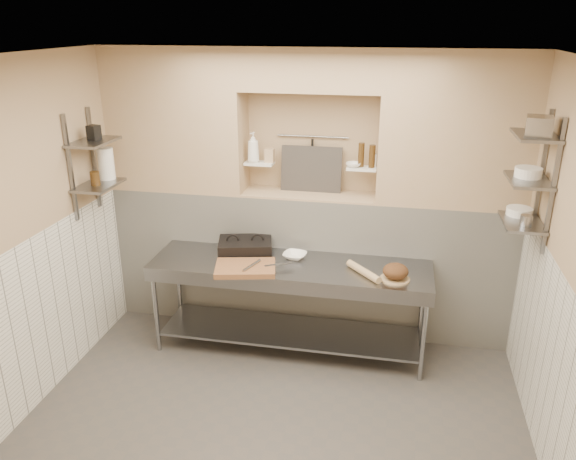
% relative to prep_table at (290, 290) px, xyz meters
% --- Properties ---
extents(floor, '(4.00, 3.90, 0.10)m').
position_rel_prep_table_xyz_m(floor, '(0.08, -1.18, -0.69)').
color(floor, '#484440').
rests_on(floor, ground).
extents(ceiling, '(4.00, 3.90, 0.10)m').
position_rel_prep_table_xyz_m(ceiling, '(0.08, -1.18, 2.21)').
color(ceiling, silver).
rests_on(ceiling, ground).
extents(wall_left, '(0.10, 3.90, 2.80)m').
position_rel_prep_table_xyz_m(wall_left, '(-1.97, -1.18, 0.76)').
color(wall_left, tan).
rests_on(wall_left, ground).
extents(wall_back, '(4.00, 0.10, 2.80)m').
position_rel_prep_table_xyz_m(wall_back, '(0.08, 0.82, 0.76)').
color(wall_back, tan).
rests_on(wall_back, ground).
extents(backwall_lower, '(4.00, 0.40, 1.40)m').
position_rel_prep_table_xyz_m(backwall_lower, '(0.08, 0.57, 0.06)').
color(backwall_lower, white).
rests_on(backwall_lower, floor).
extents(alcove_sill, '(1.30, 0.40, 0.02)m').
position_rel_prep_table_xyz_m(alcove_sill, '(0.08, 0.57, 0.77)').
color(alcove_sill, tan).
rests_on(alcove_sill, backwall_lower).
extents(backwall_pillar_left, '(1.35, 0.40, 1.40)m').
position_rel_prep_table_xyz_m(backwall_pillar_left, '(-1.24, 0.57, 1.46)').
color(backwall_pillar_left, tan).
rests_on(backwall_pillar_left, backwall_lower).
extents(backwall_pillar_right, '(1.35, 0.40, 1.40)m').
position_rel_prep_table_xyz_m(backwall_pillar_right, '(1.41, 0.57, 1.46)').
color(backwall_pillar_right, tan).
rests_on(backwall_pillar_right, backwall_lower).
extents(backwall_header, '(1.30, 0.40, 0.40)m').
position_rel_prep_table_xyz_m(backwall_header, '(0.08, 0.57, 1.96)').
color(backwall_header, tan).
rests_on(backwall_header, backwall_lower).
extents(wainscot_left, '(0.02, 3.90, 1.40)m').
position_rel_prep_table_xyz_m(wainscot_left, '(-1.91, -1.18, 0.06)').
color(wainscot_left, white).
rests_on(wainscot_left, floor).
extents(wainscot_right, '(0.02, 3.90, 1.40)m').
position_rel_prep_table_xyz_m(wainscot_right, '(2.07, -1.18, 0.06)').
color(wainscot_right, white).
rests_on(wainscot_right, floor).
extents(alcove_shelf_left, '(0.28, 0.16, 0.02)m').
position_rel_prep_table_xyz_m(alcove_shelf_left, '(-0.42, 0.57, 1.06)').
color(alcove_shelf_left, white).
rests_on(alcove_shelf_left, backwall_lower).
extents(alcove_shelf_right, '(0.28, 0.16, 0.02)m').
position_rel_prep_table_xyz_m(alcove_shelf_right, '(0.58, 0.57, 1.06)').
color(alcove_shelf_right, white).
rests_on(alcove_shelf_right, backwall_lower).
extents(utensil_rail, '(0.70, 0.02, 0.02)m').
position_rel_prep_table_xyz_m(utensil_rail, '(0.08, 0.74, 1.31)').
color(utensil_rail, gray).
rests_on(utensil_rail, wall_back).
extents(hanging_steel, '(0.02, 0.02, 0.30)m').
position_rel_prep_table_xyz_m(hanging_steel, '(0.08, 0.72, 1.14)').
color(hanging_steel, black).
rests_on(hanging_steel, utensil_rail).
extents(splash_panel, '(0.60, 0.08, 0.45)m').
position_rel_prep_table_xyz_m(splash_panel, '(0.08, 0.67, 1.00)').
color(splash_panel, '#383330').
rests_on(splash_panel, alcove_sill).
extents(shelf_rail_left_a, '(0.03, 0.03, 0.95)m').
position_rel_prep_table_xyz_m(shelf_rail_left_a, '(-1.89, 0.07, 1.16)').
color(shelf_rail_left_a, slate).
rests_on(shelf_rail_left_a, wall_left).
extents(shelf_rail_left_b, '(0.03, 0.03, 0.95)m').
position_rel_prep_table_xyz_m(shelf_rail_left_b, '(-1.89, -0.33, 1.16)').
color(shelf_rail_left_b, slate).
rests_on(shelf_rail_left_b, wall_left).
extents(wall_shelf_left_lower, '(0.30, 0.50, 0.02)m').
position_rel_prep_table_xyz_m(wall_shelf_left_lower, '(-1.76, -0.13, 0.96)').
color(wall_shelf_left_lower, slate).
rests_on(wall_shelf_left_lower, wall_left).
extents(wall_shelf_left_upper, '(0.30, 0.50, 0.03)m').
position_rel_prep_table_xyz_m(wall_shelf_left_upper, '(-1.76, -0.13, 1.36)').
color(wall_shelf_left_upper, slate).
rests_on(wall_shelf_left_upper, wall_left).
extents(shelf_rail_right_a, '(0.03, 0.03, 1.05)m').
position_rel_prep_table_xyz_m(shelf_rail_right_a, '(2.06, 0.07, 1.21)').
color(shelf_rail_right_a, slate).
rests_on(shelf_rail_right_a, wall_right).
extents(shelf_rail_right_b, '(0.03, 0.03, 1.05)m').
position_rel_prep_table_xyz_m(shelf_rail_right_b, '(2.06, -0.33, 1.21)').
color(shelf_rail_right_b, slate).
rests_on(shelf_rail_right_b, wall_right).
extents(wall_shelf_right_lower, '(0.30, 0.50, 0.02)m').
position_rel_prep_table_xyz_m(wall_shelf_right_lower, '(1.92, -0.13, 0.86)').
color(wall_shelf_right_lower, slate).
rests_on(wall_shelf_right_lower, wall_right).
extents(wall_shelf_right_mid, '(0.30, 0.50, 0.02)m').
position_rel_prep_table_xyz_m(wall_shelf_right_mid, '(1.92, -0.13, 1.21)').
color(wall_shelf_right_mid, slate).
rests_on(wall_shelf_right_mid, wall_right).
extents(wall_shelf_right_upper, '(0.30, 0.50, 0.03)m').
position_rel_prep_table_xyz_m(wall_shelf_right_upper, '(1.92, -0.13, 1.56)').
color(wall_shelf_right_upper, slate).
rests_on(wall_shelf_right_upper, wall_right).
extents(prep_table, '(2.60, 0.70, 0.90)m').
position_rel_prep_table_xyz_m(prep_table, '(0.00, 0.00, 0.00)').
color(prep_table, gray).
rests_on(prep_table, floor).
extents(panini_press, '(0.58, 0.48, 0.14)m').
position_rel_prep_table_xyz_m(panini_press, '(-0.47, 0.17, 0.33)').
color(panini_press, black).
rests_on(panini_press, prep_table).
extents(cutting_board, '(0.61, 0.48, 0.05)m').
position_rel_prep_table_xyz_m(cutting_board, '(-0.37, -0.21, 0.28)').
color(cutting_board, brown).
rests_on(cutting_board, prep_table).
extents(knife_blade, '(0.25, 0.16, 0.01)m').
position_rel_prep_table_xyz_m(knife_blade, '(-0.07, -0.12, 0.31)').
color(knife_blade, gray).
rests_on(knife_blade, cutting_board).
extents(tongs, '(0.11, 0.26, 0.02)m').
position_rel_prep_table_xyz_m(tongs, '(-0.30, -0.21, 0.31)').
color(tongs, gray).
rests_on(tongs, cutting_board).
extents(mixing_bowl, '(0.25, 0.25, 0.05)m').
position_rel_prep_table_xyz_m(mixing_bowl, '(0.02, 0.15, 0.28)').
color(mixing_bowl, white).
rests_on(mixing_bowl, prep_table).
extents(rolling_pin, '(0.33, 0.37, 0.07)m').
position_rel_prep_table_xyz_m(rolling_pin, '(0.69, -0.09, 0.29)').
color(rolling_pin, tan).
rests_on(rolling_pin, prep_table).
extents(bread_board, '(0.26, 0.26, 0.01)m').
position_rel_prep_table_xyz_m(bread_board, '(0.96, -0.13, 0.27)').
color(bread_board, tan).
rests_on(bread_board, prep_table).
extents(bread_loaf, '(0.22, 0.22, 0.13)m').
position_rel_prep_table_xyz_m(bread_loaf, '(0.96, -0.13, 0.34)').
color(bread_loaf, '#4C2D19').
rests_on(bread_loaf, bread_board).
extents(bottle_soap, '(0.14, 0.14, 0.30)m').
position_rel_prep_table_xyz_m(bottle_soap, '(-0.47, 0.53, 1.22)').
color(bottle_soap, white).
rests_on(bottle_soap, alcove_shelf_left).
extents(jar_alcove, '(0.09, 0.09, 0.13)m').
position_rel_prep_table_xyz_m(jar_alcove, '(-0.32, 0.59, 1.13)').
color(jar_alcove, tan).
rests_on(jar_alcove, alcove_shelf_left).
extents(bowl_alcove, '(0.16, 0.16, 0.04)m').
position_rel_prep_table_xyz_m(bowl_alcove, '(0.50, 0.55, 1.09)').
color(bowl_alcove, white).
rests_on(bowl_alcove, alcove_shelf_right).
extents(condiment_a, '(0.06, 0.06, 0.21)m').
position_rel_prep_table_xyz_m(condiment_a, '(0.68, 0.56, 1.18)').
color(condiment_a, '#3B260E').
rests_on(condiment_a, alcove_shelf_right).
extents(condiment_b, '(0.06, 0.06, 0.23)m').
position_rel_prep_table_xyz_m(condiment_b, '(0.57, 0.58, 1.18)').
color(condiment_b, '#3B260E').
rests_on(condiment_b, alcove_shelf_right).
extents(condiment_c, '(0.07, 0.07, 0.12)m').
position_rel_prep_table_xyz_m(condiment_c, '(0.69, 0.59, 1.13)').
color(condiment_c, white).
rests_on(condiment_c, alcove_shelf_right).
extents(jug_left, '(0.15, 0.15, 0.29)m').
position_rel_prep_table_xyz_m(jug_left, '(-1.76, 0.04, 1.12)').
color(jug_left, white).
rests_on(jug_left, wall_shelf_left_lower).
extents(jar_left, '(0.08, 0.08, 0.13)m').
position_rel_prep_table_xyz_m(jar_left, '(-1.76, -0.18, 1.03)').
color(jar_left, '#3B260E').
rests_on(jar_left, wall_shelf_left_lower).
extents(box_left_upper, '(0.11, 0.11, 0.13)m').
position_rel_prep_table_xyz_m(box_left_upper, '(-1.76, -0.11, 1.44)').
color(box_left_upper, black).
rests_on(box_left_upper, wall_shelf_left_upper).
extents(bowl_right, '(0.21, 0.21, 0.06)m').
position_rel_prep_table_xyz_m(bowl_right, '(1.92, 0.01, 0.90)').
color(bowl_right, white).
rests_on(bowl_right, wall_shelf_right_lower).
extents(canister_right, '(0.09, 0.09, 0.09)m').
position_rel_prep_table_xyz_m(canister_right, '(1.92, -0.26, 0.92)').
color(canister_right, gray).
rests_on(canister_right, wall_shelf_right_lower).
extents(bowl_right_mid, '(0.21, 0.21, 0.08)m').
position_rel_prep_table_xyz_m(bowl_right_mid, '(1.92, -0.09, 1.26)').
color(bowl_right_mid, white).
rests_on(bowl_right_mid, wall_shelf_right_mid).
extents(basket_right, '(0.22, 0.26, 0.14)m').
position_rel_prep_table_xyz_m(basket_right, '(1.92, -0.20, 1.64)').
color(basket_right, gray).
rests_on(basket_right, wall_shelf_right_upper).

